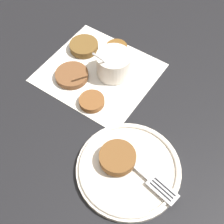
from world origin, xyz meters
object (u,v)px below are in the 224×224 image
(sauce_bowl, at_px, (113,65))
(fritter_on_plate, at_px, (117,157))
(fork, at_px, (149,178))
(serving_plate, at_px, (129,169))

(sauce_bowl, xyz_separation_m, fritter_on_plate, (-0.19, 0.17, -0.00))
(fritter_on_plate, xyz_separation_m, fork, (-0.08, -0.02, -0.01))
(serving_plate, xyz_separation_m, fritter_on_plate, (0.03, 0.00, 0.02))
(serving_plate, bearing_deg, sauce_bowl, -38.10)
(fritter_on_plate, bearing_deg, sauce_bowl, -42.88)
(sauce_bowl, bearing_deg, fork, 149.01)
(sauce_bowl, height_order, fritter_on_plate, sauce_bowl)
(sauce_bowl, height_order, fork, sauce_bowl)
(fritter_on_plate, relative_size, fork, 0.44)
(sauce_bowl, bearing_deg, fritter_on_plate, 137.12)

